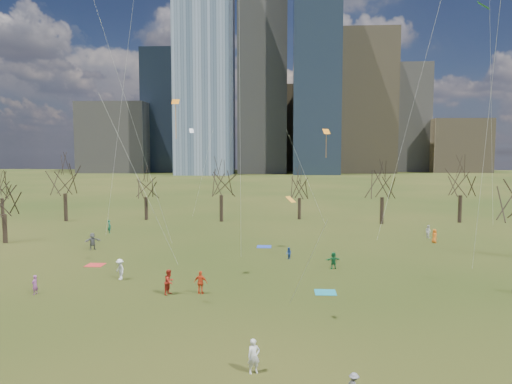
# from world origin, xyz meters

# --- Properties ---
(ground) EXTENTS (500.00, 500.00, 0.00)m
(ground) POSITION_xyz_m (0.00, 0.00, 0.00)
(ground) COLOR black
(ground) RESTS_ON ground
(downtown_skyline) EXTENTS (212.50, 78.00, 118.00)m
(downtown_skyline) POSITION_xyz_m (-2.43, 210.64, 39.01)
(downtown_skyline) COLOR slate
(downtown_skyline) RESTS_ON ground
(bare_tree_row) EXTENTS (113.04, 29.80, 9.50)m
(bare_tree_row) POSITION_xyz_m (-0.09, 37.22, 6.12)
(bare_tree_row) COLOR black
(bare_tree_row) RESTS_ON ground
(blanket_teal) EXTENTS (1.60, 1.50, 0.03)m
(blanket_teal) POSITION_xyz_m (5.67, 5.13, 0.01)
(blanket_teal) COLOR teal
(blanket_teal) RESTS_ON ground
(blanket_navy) EXTENTS (1.60, 1.50, 0.03)m
(blanket_navy) POSITION_xyz_m (0.33, 21.58, 0.01)
(blanket_navy) COLOR #223CA2
(blanket_navy) RESTS_ON ground
(blanket_crimson) EXTENTS (1.60, 1.50, 0.03)m
(blanket_crimson) POSITION_xyz_m (-15.15, 12.27, 0.01)
(blanket_crimson) COLOR red
(blanket_crimson) RESTS_ON ground
(person_1) EXTENTS (0.71, 0.60, 1.67)m
(person_1) POSITION_xyz_m (1.08, -7.77, 0.83)
(person_1) COLOR silver
(person_1) RESTS_ON ground
(person_2) EXTENTS (0.97, 1.10, 1.88)m
(person_2) POSITION_xyz_m (-5.99, 4.00, 0.94)
(person_2) COLOR #A62617
(person_2) RESTS_ON ground
(person_4) EXTENTS (1.08, 0.59, 1.75)m
(person_4) POSITION_xyz_m (-3.67, 4.21, 0.88)
(person_4) COLOR red
(person_4) RESTS_ON ground
(person_5) EXTENTS (1.49, 0.87, 1.53)m
(person_5) POSITION_xyz_m (7.03, 12.29, 0.77)
(person_5) COLOR #176A35
(person_5) RESTS_ON ground
(person_7) EXTENTS (0.44, 0.58, 1.45)m
(person_7) POSITION_xyz_m (-16.01, 3.41, 0.73)
(person_7) COLOR #9D4E97
(person_7) RESTS_ON ground
(person_8) EXTENTS (0.70, 0.74, 1.21)m
(person_8) POSITION_xyz_m (3.02, 15.64, 0.61)
(person_8) COLOR #234A9B
(person_8) RESTS_ON ground
(person_9) EXTENTS (1.25, 1.25, 1.74)m
(person_9) POSITION_xyz_m (-11.07, 7.64, 0.87)
(person_9) COLOR silver
(person_9) RESTS_ON ground
(person_11) EXTENTS (1.72, 1.43, 1.85)m
(person_11) POSITION_xyz_m (-18.24, 18.96, 0.92)
(person_11) COLOR #5C5D60
(person_11) RESTS_ON ground
(person_12) EXTENTS (0.73, 0.91, 1.63)m
(person_12) POSITION_xyz_m (20.13, 25.03, 0.81)
(person_12) COLOR orange
(person_12) RESTS_ON ground
(person_13) EXTENTS (0.71, 0.74, 1.71)m
(person_13) POSITION_xyz_m (-20.31, 29.15, 0.85)
(person_13) COLOR #16654B
(person_13) RESTS_ON ground
(person_14) EXTENTS (0.84, 0.94, 1.60)m
(person_14) POSITION_xyz_m (20.38, 28.10, 0.80)
(person_14) COLOR silver
(person_14) RESTS_ON ground
(kites_airborne) EXTENTS (72.24, 45.67, 32.90)m
(kites_airborne) POSITION_xyz_m (4.18, 14.86, 14.13)
(kites_airborne) COLOR orange
(kites_airborne) RESTS_ON ground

